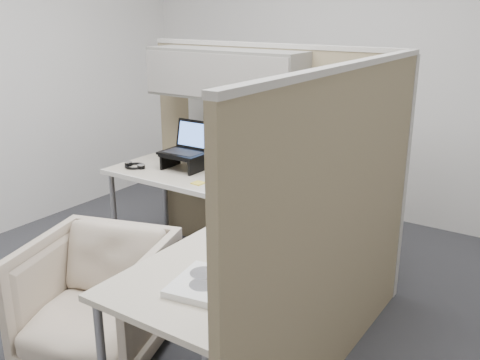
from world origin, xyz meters
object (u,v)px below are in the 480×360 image
Objects in this scene: desk at (232,212)px; monitor_left at (276,141)px; office_chair at (97,292)px; keyboard at (260,193)px.

monitor_left reaches higher than desk.
office_chair is 1.88× the size of keyboard.
desk is at bearing -91.56° from keyboard.
monitor_left is (0.36, 1.32, 0.63)m from office_chair.
desk is 4.29× the size of monitor_left.
monitor_left reaches higher than keyboard.
office_chair is at bearing -125.13° from monitor_left.
desk is 5.05× the size of keyboard.
office_chair is 1.15m from keyboard.
desk is 0.26m from keyboard.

